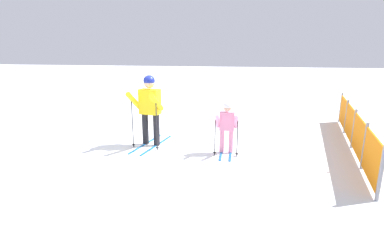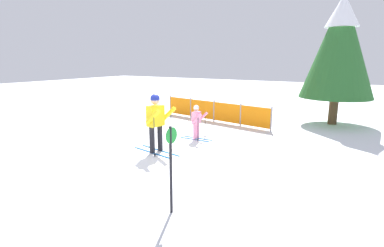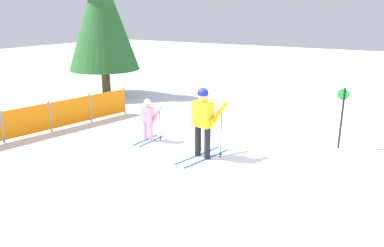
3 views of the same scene
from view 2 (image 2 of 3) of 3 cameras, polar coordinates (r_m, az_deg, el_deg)
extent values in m
plane|color=white|center=(8.66, -6.13, -5.59)|extent=(60.00, 60.00, 0.00)
cube|color=#1966B2|center=(8.86, -6.07, -5.12)|extent=(1.57, 0.36, 0.02)
cube|color=#1966B2|center=(8.67, -7.56, -5.54)|extent=(1.57, 0.36, 0.02)
cylinder|color=black|center=(8.75, -6.12, -2.71)|extent=(0.15, 0.15, 0.75)
cylinder|color=black|center=(8.56, -7.63, -3.08)|extent=(0.15, 0.15, 0.75)
cube|color=yellow|center=(8.51, -6.98, 1.46)|extent=(0.35, 0.51, 0.59)
cylinder|color=yellow|center=(8.52, -4.47, 1.84)|extent=(0.55, 0.22, 0.47)
cylinder|color=yellow|center=(8.14, -7.47, 1.29)|extent=(0.55, 0.22, 0.47)
sphere|color=#D8AD8C|center=(8.44, -7.06, 4.42)|extent=(0.25, 0.25, 0.25)
sphere|color=navy|center=(8.43, -7.07, 4.72)|extent=(0.26, 0.26, 0.26)
cylinder|color=black|center=(8.60, -4.00, -1.64)|extent=(0.02, 0.02, 1.17)
cylinder|color=black|center=(8.74, -3.95, -4.98)|extent=(0.07, 0.07, 0.01)
cylinder|color=black|center=(8.19, -7.18, -2.40)|extent=(0.02, 0.02, 1.17)
cylinder|color=black|center=(8.34, -7.09, -5.90)|extent=(0.07, 0.07, 0.01)
cube|color=#1966B2|center=(10.16, 1.09, -2.80)|extent=(1.09, 0.05, 0.02)
cube|color=#1966B2|center=(9.99, 0.50, -3.06)|extent=(1.09, 0.05, 0.02)
cylinder|color=pink|center=(10.09, 1.10, -1.33)|extent=(0.10, 0.10, 0.51)
cylinder|color=pink|center=(9.92, 0.51, -1.57)|extent=(0.10, 0.10, 0.51)
cube|color=pink|center=(9.91, 0.81, 1.13)|extent=(0.18, 0.32, 0.40)
cylinder|color=pink|center=(10.01, 2.12, 1.32)|extent=(0.35, 0.08, 0.35)
cylinder|color=pink|center=(9.66, 0.97, 0.94)|extent=(0.35, 0.08, 0.35)
sphere|color=#D8AD8C|center=(9.86, 0.82, 2.86)|extent=(0.17, 0.17, 0.17)
sphere|color=white|center=(9.85, 0.82, 3.03)|extent=(0.18, 0.18, 0.18)
cylinder|color=black|center=(10.08, 2.50, -0.63)|extent=(0.02, 0.02, 0.80)
cylinder|color=black|center=(10.17, 2.49, -2.50)|extent=(0.07, 0.07, 0.01)
cylinder|color=black|center=(9.68, 1.15, -1.17)|extent=(0.02, 0.02, 0.80)
cylinder|color=black|center=(9.76, 1.14, -3.12)|extent=(0.07, 0.07, 0.01)
cylinder|color=gray|center=(14.62, -4.14, 3.60)|extent=(0.06, 0.06, 0.93)
cylinder|color=gray|center=(13.70, -0.23, 3.06)|extent=(0.06, 0.06, 0.93)
cylinder|color=gray|center=(12.86, 4.21, 2.42)|extent=(0.06, 0.06, 0.93)
cylinder|color=gray|center=(12.10, 9.24, 1.68)|extent=(0.06, 0.06, 0.93)
cylinder|color=gray|center=(11.46, 14.88, 0.84)|extent=(0.06, 0.06, 0.93)
cube|color=orange|center=(14.15, -2.25, 3.34)|extent=(1.32, 0.28, 0.78)
cube|color=orange|center=(13.27, 1.92, 2.75)|extent=(1.32, 0.28, 0.78)
cube|color=orange|center=(12.47, 6.65, 2.07)|extent=(1.32, 0.28, 0.78)
cube|color=orange|center=(11.77, 11.98, 1.28)|extent=(1.32, 0.28, 0.78)
cylinder|color=#4C3823|center=(13.59, 25.29, 2.18)|extent=(0.35, 0.35, 1.10)
cone|color=#265E28|center=(13.44, 26.31, 13.15)|extent=(2.80, 2.80, 4.10)
cone|color=white|center=(13.56, 26.86, 18.67)|extent=(1.26, 1.26, 1.23)
cylinder|color=black|center=(5.17, -4.05, -8.94)|extent=(0.05, 0.05, 1.54)
cylinder|color=green|center=(5.00, -3.94, -2.29)|extent=(0.04, 0.28, 0.28)
camera|label=1|loc=(8.80, 41.34, 7.11)|focal=28.00mm
camera|label=3|loc=(12.67, -48.92, 11.20)|focal=35.00mm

